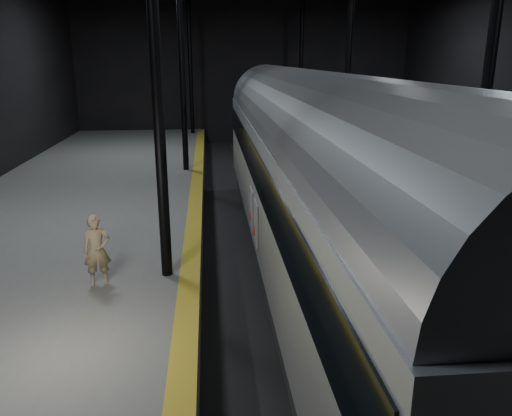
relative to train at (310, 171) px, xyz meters
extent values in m
plane|color=black|center=(0.00, 2.38, -3.16)|extent=(44.00, 44.00, 0.00)
cube|color=#575754|center=(-7.50, 2.38, -2.66)|extent=(9.00, 43.80, 1.00)
cube|color=#575754|center=(7.50, 2.38, -2.66)|extent=(9.00, 43.80, 1.00)
cube|color=olive|center=(-3.25, 2.38, -2.15)|extent=(0.50, 43.80, 0.01)
cube|color=#3F3328|center=(-0.72, 2.38, -2.99)|extent=(0.08, 43.00, 0.14)
cube|color=#3F3328|center=(0.72, 2.38, -2.99)|extent=(0.08, 43.00, 0.14)
cube|color=black|center=(0.00, 2.38, -3.10)|extent=(2.40, 42.00, 0.12)
cylinder|color=black|center=(-3.80, -1.62, 2.84)|extent=(0.26, 0.26, 10.00)
cylinder|color=black|center=(3.80, -1.62, 2.84)|extent=(0.26, 0.26, 10.00)
cylinder|color=black|center=(-3.80, 10.38, 2.84)|extent=(0.26, 0.26, 10.00)
cylinder|color=black|center=(3.80, 10.38, 2.84)|extent=(0.26, 0.26, 10.00)
cylinder|color=black|center=(-3.80, 22.38, 2.84)|extent=(0.26, 0.26, 10.00)
cylinder|color=black|center=(3.80, 22.38, 2.84)|extent=(0.26, 0.26, 10.00)
cube|color=#ACAFB4|center=(0.00, 0.00, -0.46)|extent=(3.07, 21.17, 3.18)
cube|color=black|center=(0.00, 0.00, -2.45)|extent=(2.81, 20.75, 0.90)
cube|color=black|center=(0.00, 0.00, 0.28)|extent=(3.13, 20.86, 0.95)
cylinder|color=slate|center=(0.00, 0.00, 1.13)|extent=(3.01, 20.96, 3.01)
cube|color=black|center=(0.00, 7.41, -2.84)|extent=(1.91, 2.33, 0.37)
cube|color=silver|center=(-1.56, -1.06, -1.09)|extent=(0.04, 0.79, 1.11)
cube|color=silver|center=(-1.56, 0.21, -1.09)|extent=(0.04, 0.79, 1.11)
cylinder|color=red|center=(-1.58, -0.87, -1.36)|extent=(0.03, 0.28, 0.28)
cylinder|color=red|center=(-1.58, 0.40, -1.36)|extent=(0.03, 0.28, 0.28)
imported|color=#95805B|center=(-5.33, -2.03, -1.32)|extent=(0.70, 0.54, 1.68)
camera|label=1|loc=(-2.70, -13.00, 2.93)|focal=35.00mm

